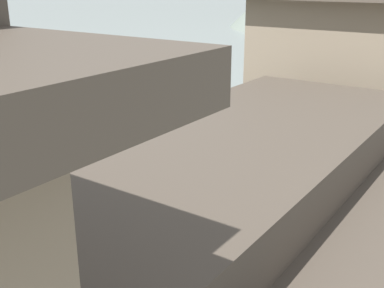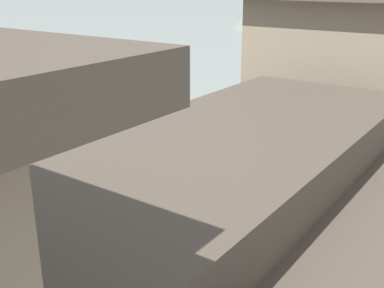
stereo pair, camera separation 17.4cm
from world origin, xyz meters
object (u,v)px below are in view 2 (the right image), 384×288
Objects in this scene: boat_moored_far at (299,156)px; boat_upstream_distant at (235,200)px; boat_moored_nearest at (151,265)px; house_waterfront_tall at (356,117)px; boat_midriver_upstream at (344,118)px; boat_midriver_drifting at (279,96)px; boat_moored_third at (370,103)px.

boat_moored_far is 1.09× the size of boat_upstream_distant.
boat_upstream_distant is (-0.31, 5.90, -0.10)m from boat_moored_nearest.
boat_moored_nearest is 0.65× the size of house_waterfront_tall.
boat_midriver_drifting is at bearing 153.38° from boat_midriver_upstream.
boat_moored_third is 6.92m from boat_midriver_drifting.
boat_moored_far is (0.21, -13.60, -0.04)m from boat_moored_third.
boat_upstream_distant is at bearing -92.23° from boat_moored_far.
boat_moored_third is 13.60m from boat_moored_far.
boat_moored_far is at bearing -60.36° from boat_midriver_drifting.
boat_moored_third is 22.71m from house_waterfront_tall.
boat_moored_far is at bearing 87.77° from boat_upstream_distant.
boat_midriver_upstream is 15.28m from boat_upstream_distant.
house_waterfront_tall reaches higher than boat_midriver_upstream.
boat_midriver_upstream is (-0.74, 21.18, -0.11)m from boat_moored_nearest.
house_waterfront_tall is (5.14, -21.60, 4.78)m from boat_moored_third.
boat_moored_nearest is at bearing -88.00° from boat_midriver_upstream.
house_waterfront_tall reaches higher than boat_moored_far.
boat_moored_third is at bearing 103.38° from house_waterfront_tall.
boat_moored_third reaches higher than boat_moored_nearest.
boat_moored_nearest is at bearing -87.02° from boat_upstream_distant.
boat_moored_far reaches higher than boat_midriver_upstream.
boat_moored_nearest is 7.97m from house_waterfront_tall.
boat_moored_third reaches higher than boat_moored_far.
boat_midriver_drifting is 24.07m from house_waterfront_tall.
boat_moored_far is 10.55m from house_waterfront_tall.
boat_moored_far is at bearing 90.33° from boat_moored_nearest.
house_waterfront_tall is at bearing -76.62° from boat_moored_third.
house_waterfront_tall is at bearing -71.92° from boat_midriver_upstream.
boat_midriver_drifting is 19.65m from boat_upstream_distant.
boat_moored_far is 14.17m from boat_midriver_drifting.
boat_moored_third reaches higher than boat_midriver_upstream.
boat_moored_third is 19.74m from boat_upstream_distant.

